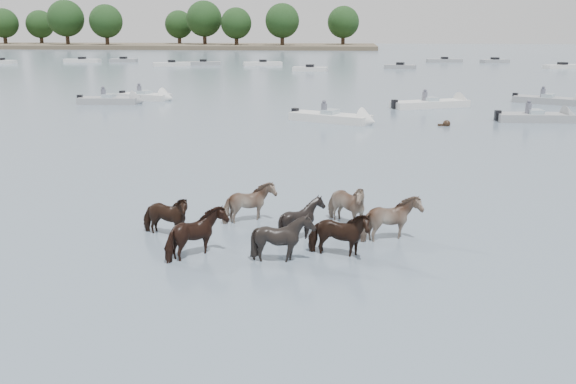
{
  "coord_description": "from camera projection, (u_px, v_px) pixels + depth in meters",
  "views": [
    {
      "loc": [
        3.2,
        -16.25,
        5.58
      ],
      "look_at": [
        1.58,
        0.31,
        1.1
      ],
      "focal_mm": 38.37,
      "sensor_mm": 36.0,
      "label": 1
    }
  ],
  "objects": [
    {
      "name": "ground",
      "position": [
        231.0,
        231.0,
        17.37
      ],
      "size": [
        400.0,
        400.0,
        0.0
      ],
      "primitive_type": "plane",
      "color": "#4D5E6F",
      "rests_on": "ground"
    },
    {
      "name": "motorboat_a",
      "position": [
        119.0,
        101.0,
        45.97
      ],
      "size": [
        5.07,
        1.89,
        1.92
      ],
      "rotation": [
        0.0,
        0.0,
        0.06
      ],
      "color": "gray",
      "rests_on": "ground"
    },
    {
      "name": "swimming_pony",
      "position": [
        446.0,
        124.0,
        35.73
      ],
      "size": [
        0.72,
        0.44,
        0.44
      ],
      "color": "black",
      "rests_on": "ground"
    },
    {
      "name": "motorboat_e",
      "position": [
        558.0,
        101.0,
        45.67
      ],
      "size": [
        5.36,
        3.96,
        1.92
      ],
      "rotation": [
        0.0,
        0.0,
        -0.51
      ],
      "color": "gray",
      "rests_on": "ground"
    },
    {
      "name": "shoreline",
      "position": [
        81.0,
        46.0,
        167.96
      ],
      "size": [
        160.0,
        30.0,
        1.0
      ],
      "primitive_type": "cube",
      "color": "#4C4233",
      "rests_on": "ground"
    },
    {
      "name": "pony_herd",
      "position": [
        286.0,
        223.0,
        16.4
      ],
      "size": [
        7.9,
        4.76,
        1.41
      ],
      "color": "black",
      "rests_on": "ground"
    },
    {
      "name": "motorboat_f",
      "position": [
        152.0,
        97.0,
        48.23
      ],
      "size": [
        4.77,
        2.58,
        1.92
      ],
      "rotation": [
        0.0,
        0.0,
        -0.23
      ],
      "color": "silver",
      "rests_on": "ground"
    },
    {
      "name": "distant_flotilla",
      "position": [
        332.0,
        63.0,
        93.36
      ],
      "size": [
        104.96,
        25.46,
        0.93
      ],
      "color": "silver",
      "rests_on": "ground"
    },
    {
      "name": "motorboat_d",
      "position": [
        546.0,
        118.0,
        37.4
      ],
      "size": [
        5.08,
        1.83,
        1.92
      ],
      "rotation": [
        0.0,
        0.0,
        0.05
      ],
      "color": "gray",
      "rests_on": "ground"
    },
    {
      "name": "motorboat_c",
      "position": [
        440.0,
        104.0,
        44.18
      ],
      "size": [
        6.28,
        4.05,
        1.92
      ],
      "rotation": [
        0.0,
        0.0,
        0.43
      ],
      "color": "silver",
      "rests_on": "ground"
    },
    {
      "name": "treeline",
      "position": [
        78.0,
        21.0,
        166.36
      ],
      "size": [
        150.97,
        22.08,
        12.43
      ],
      "color": "#382619",
      "rests_on": "ground"
    },
    {
      "name": "motorboat_b",
      "position": [
        342.0,
        119.0,
        36.95
      ],
      "size": [
        5.58,
        3.77,
        1.92
      ],
      "rotation": [
        0.0,
        0.0,
        -0.44
      ],
      "color": "silver",
      "rests_on": "ground"
    }
  ]
}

